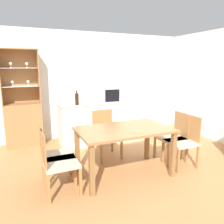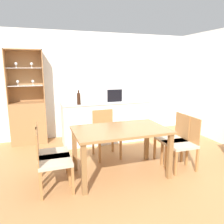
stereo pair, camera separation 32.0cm
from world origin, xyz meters
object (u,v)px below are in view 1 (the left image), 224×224
(dining_table, at_px, (124,135))
(microwave, at_px, (112,95))
(dining_chair_side_right_near, at_px, (183,141))
(dining_chair_head_far, at_px, (106,134))
(display_cabinet, at_px, (23,118))
(wine_bottle, at_px, (77,99))
(dining_chair_side_left_far, at_px, (54,155))
(dining_chair_side_left_near, at_px, (57,162))
(dining_chair_side_right_far, at_px, (173,137))

(dining_table, bearing_deg, microwave, 73.12)
(dining_chair_side_right_near, distance_m, dining_chair_head_far, 1.42)
(display_cabinet, relative_size, dining_chair_side_right_near, 2.33)
(dining_table, height_order, wine_bottle, wine_bottle)
(dining_chair_head_far, bearing_deg, dining_chair_side_left_far, 28.92)
(dining_chair_side_left_far, height_order, wine_bottle, wine_bottle)
(dining_table, bearing_deg, display_cabinet, 124.46)
(dining_table, distance_m, dining_chair_side_left_near, 1.11)
(dining_chair_side_left_far, bearing_deg, dining_chair_side_left_near, 1.98)
(dining_table, xyz_separation_m, wine_bottle, (-0.39, 1.42, 0.41))
(display_cabinet, height_order, dining_chair_side_left_far, display_cabinet)
(display_cabinet, distance_m, dining_chair_side_left_far, 1.99)
(dining_table, distance_m, microwave, 1.71)
(dining_chair_side_right_near, relative_size, microwave, 1.70)
(dining_chair_head_far, bearing_deg, dining_chair_side_left_near, 38.16)
(dining_chair_side_left_far, distance_m, dining_chair_side_right_far, 2.16)
(display_cabinet, relative_size, dining_chair_side_left_near, 2.33)
(display_cabinet, bearing_deg, dining_table, -55.54)
(dining_chair_head_far, xyz_separation_m, dining_chair_side_right_far, (1.08, -0.66, 0.00))
(dining_chair_side_left_far, height_order, microwave, microwave)
(dining_chair_side_right_near, height_order, wine_bottle, wine_bottle)
(dining_chair_side_right_far, relative_size, microwave, 1.70)
(dining_chair_side_right_far, bearing_deg, microwave, 25.52)
(dining_chair_side_left_near, distance_m, wine_bottle, 1.81)
(display_cabinet, xyz_separation_m, microwave, (1.91, -0.51, 0.48))
(dining_chair_head_far, bearing_deg, microwave, -123.52)
(dining_chair_side_left_near, relative_size, dining_chair_head_far, 1.00)
(dining_chair_head_far, bearing_deg, display_cabinet, -44.54)
(display_cabinet, height_order, dining_chair_side_left_near, display_cabinet)
(display_cabinet, height_order, dining_chair_side_right_near, display_cabinet)
(dining_table, height_order, dining_chair_side_right_far, dining_chair_side_right_far)
(dining_table, height_order, dining_chair_side_right_near, dining_chair_side_right_near)
(dining_chair_side_left_near, bearing_deg, dining_chair_side_right_near, 89.74)
(dining_chair_head_far, bearing_deg, dining_chair_side_right_near, 137.39)
(dining_table, xyz_separation_m, microwave, (0.48, 1.58, 0.43))
(display_cabinet, distance_m, microwave, 2.04)
(dining_chair_side_right_far, bearing_deg, dining_chair_side_right_near, -176.95)
(dining_chair_side_right_near, xyz_separation_m, dining_chair_side_left_far, (-2.16, 0.27, 0.00))
(dining_chair_side_left_near, bearing_deg, dining_chair_head_far, 130.18)
(display_cabinet, bearing_deg, dining_chair_side_left_near, -81.02)
(dining_chair_side_left_far, relative_size, wine_bottle, 2.93)
(dining_chair_side_left_far, relative_size, microwave, 1.70)
(dining_chair_side_right_near, relative_size, dining_chair_side_right_far, 1.00)
(display_cabinet, height_order, dining_chair_side_right_far, display_cabinet)
(microwave, bearing_deg, dining_chair_side_left_far, -137.16)
(dining_chair_side_right_near, xyz_separation_m, microwave, (-0.60, 1.72, 0.65))
(display_cabinet, relative_size, dining_chair_head_far, 2.33)
(microwave, distance_m, wine_bottle, 0.89)
(dining_chair_side_right_near, distance_m, dining_chair_side_left_near, 2.16)
(dining_chair_head_far, xyz_separation_m, dining_chair_side_left_far, (-1.08, -0.65, 0.00))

